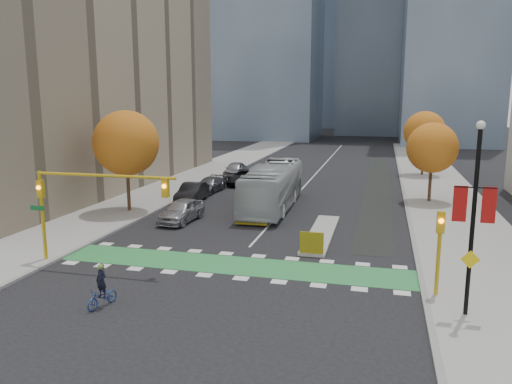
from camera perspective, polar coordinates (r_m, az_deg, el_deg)
The scene contains 24 objects.
ground at distance 26.73m, azimuth -3.59°, elevation -9.35°, with size 300.00×300.00×0.00m, color black.
sidewalk_west at distance 49.60m, azimuth -11.41°, elevation -0.06°, with size 7.00×120.00×0.15m, color gray.
sidewalk_east at distance 45.18m, azimuth 21.24°, elevation -1.63°, with size 7.00×120.00×0.15m, color gray.
curb_west at distance 48.20m, azimuth -7.66°, elevation -0.25°, with size 0.30×120.00×0.16m, color gray.
curb_east at distance 44.87m, azimuth 16.80°, elevation -1.44°, with size 0.30×120.00×0.16m, color gray.
bike_crossing at distance 28.08m, azimuth -2.64°, elevation -8.33°, with size 20.00×3.00×0.01m, color #2B843F.
centre_line at distance 65.00m, azimuth 7.25°, elevation 2.53°, with size 0.15×70.00×0.01m, color silver.
bike_lane_paint at distance 54.65m, azimuth 13.76°, elevation 0.76°, with size 2.50×50.00×0.01m, color black.
median_island at distance 34.32m, azimuth 7.46°, elevation -4.72°, with size 1.60×10.00×0.16m, color gray.
hazard_board at distance 29.54m, azimuth 6.37°, elevation -5.80°, with size 1.40×0.12×1.30m, color yellow.
building_west at distance 55.90m, azimuth -21.02°, elevation 13.45°, with size 16.00×44.00×25.00m, color gray.
tree_west at distance 41.12m, azimuth -14.61°, elevation 5.42°, with size 5.20×5.20×8.22m.
tree_east_near at distance 46.27m, azimuth 19.50°, elevation 4.77°, with size 4.40×4.40×7.08m.
tree_east_far at distance 62.18m, azimuth 18.71°, elevation 6.54°, with size 4.80×4.80×7.65m.
traffic_signal_west at distance 28.61m, azimuth -19.31°, elevation -0.22°, with size 8.53×0.56×5.20m.
traffic_signal_east at distance 24.39m, azimuth 20.24°, elevation -5.24°, with size 0.35×0.43×4.10m.
banner_lamppost at distance 22.17m, azimuth 23.63°, elevation -2.04°, with size 1.65×0.36×8.28m.
cyclist at distance 23.56m, azimuth -17.18°, elevation -10.93°, with size 1.03×1.82×1.99m.
bus at distance 41.76m, azimuth 1.93°, elevation 0.66°, with size 3.15×13.45×3.75m, color #AEB5B6.
parked_car_a at distance 37.80m, azimuth -8.51°, elevation -2.11°, with size 2.01×5.00×1.70m, color #A7A7AC.
parked_car_b at distance 44.72m, azimuth -7.33°, elevation -0.08°, with size 1.80×5.16×1.70m, color black.
parked_car_c at distance 49.40m, azimuth -5.35°, elevation 0.82°, with size 2.00×4.92×1.43m, color #535359.
parked_car_d at distance 53.45m, azimuth -1.41°, elevation 1.70°, with size 2.61×5.66×1.57m, color black.
parked_car_e at distance 58.87m, azimuth -2.40°, elevation 2.60°, with size 2.03×5.05×1.72m, color gray.
Camera 1 is at (7.77, -23.88, 9.16)m, focal length 35.00 mm.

